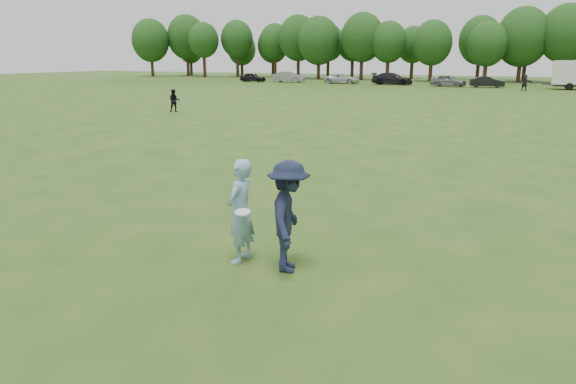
# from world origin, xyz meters

# --- Properties ---
(ground) EXTENTS (200.00, 200.00, 0.00)m
(ground) POSITION_xyz_m (0.00, 0.00, 0.00)
(ground) COLOR #204A14
(ground) RESTS_ON ground
(thrower) EXTENTS (0.45, 0.69, 1.87)m
(thrower) POSITION_xyz_m (-0.39, -0.26, 0.94)
(thrower) COLOR #81AEC7
(thrower) RESTS_ON ground
(defender) EXTENTS (1.07, 1.41, 1.93)m
(defender) POSITION_xyz_m (0.56, -0.27, 0.97)
(defender) COLOR #181E36
(defender) RESTS_ON ground
(player_far_a) EXTENTS (0.93, 0.90, 1.51)m
(player_far_a) POSITION_xyz_m (-17.23, 20.47, 0.75)
(player_far_a) COLOR black
(player_far_a) RESTS_ON ground
(player_far_d) EXTENTS (1.70, 0.77, 1.77)m
(player_far_d) POSITION_xyz_m (3.80, 54.44, 0.88)
(player_far_d) COLOR #242424
(player_far_d) RESTS_ON ground
(car_a) EXTENTS (3.88, 1.73, 1.30)m
(car_a) POSITION_xyz_m (-32.89, 60.57, 0.65)
(car_a) COLOR black
(car_a) RESTS_ON ground
(car_b) EXTENTS (4.81, 2.11, 1.54)m
(car_b) POSITION_xyz_m (-27.46, 61.34, 0.77)
(car_b) COLOR gray
(car_b) RESTS_ON ground
(car_c) EXTENTS (4.97, 2.60, 1.34)m
(car_c) POSITION_xyz_m (-19.18, 60.93, 0.67)
(car_c) COLOR silver
(car_c) RESTS_ON ground
(car_d) EXTENTS (5.38, 2.25, 1.55)m
(car_d) POSITION_xyz_m (-12.29, 61.18, 0.78)
(car_d) COLOR black
(car_d) RESTS_ON ground
(car_e) EXTENTS (4.44, 2.22, 1.45)m
(car_e) POSITION_xyz_m (-4.85, 59.51, 0.73)
(car_e) COLOR slate
(car_e) RESTS_ON ground
(car_f) EXTENTS (4.12, 1.76, 1.32)m
(car_f) POSITION_xyz_m (-0.33, 59.34, 0.66)
(car_f) COLOR black
(car_f) RESTS_ON ground
(disc_in_play) EXTENTS (0.28, 0.28, 0.09)m
(disc_in_play) POSITION_xyz_m (-0.22, -0.49, 1.00)
(disc_in_play) COLOR white
(disc_in_play) RESTS_ON ground
(treeline) EXTENTS (130.35, 18.39, 11.74)m
(treeline) POSITION_xyz_m (2.81, 76.90, 6.26)
(treeline) COLOR #332114
(treeline) RESTS_ON ground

